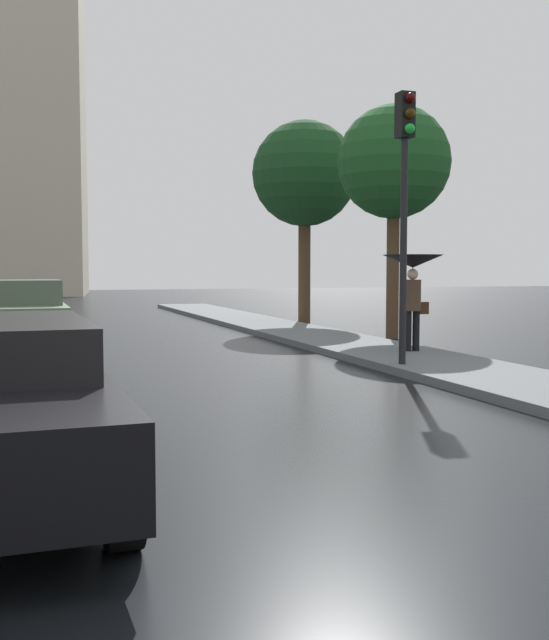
# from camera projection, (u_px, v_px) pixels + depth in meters

# --- Properties ---
(ground) EXTENTS (120.00, 120.00, 0.00)m
(ground) POSITION_uv_depth(u_px,v_px,m) (326.00, 547.00, 4.77)
(ground) COLOR black
(car_green_near_kerb) EXTENTS (1.82, 3.95, 1.52)m
(car_green_near_kerb) POSITION_uv_depth(u_px,v_px,m) (25.00, 313.00, 16.60)
(car_green_near_kerb) COLOR slate
(car_green_near_kerb) RESTS_ON ground
(pedestrian_with_umbrella_near) EXTENTS (1.19, 1.19, 1.90)m
(pedestrian_with_umbrella_near) POSITION_uv_depth(u_px,v_px,m) (413.00, 272.00, 14.76)
(pedestrian_with_umbrella_near) COLOR black
(pedestrian_with_umbrella_near) RESTS_ON sidewalk_strip
(traffic_light) EXTENTS (0.26, 0.39, 4.56)m
(traffic_light) POSITION_uv_depth(u_px,v_px,m) (405.00, 178.00, 12.60)
(traffic_light) COLOR black
(traffic_light) RESTS_ON sidewalk_strip
(street_tree_near) EXTENTS (2.82, 2.82, 5.84)m
(street_tree_near) POSITION_uv_depth(u_px,v_px,m) (394.00, 164.00, 18.75)
(street_tree_near) COLOR #4C3823
(street_tree_near) RESTS_ON ground
(street_tree_mid) EXTENTS (3.26, 3.26, 6.35)m
(street_tree_mid) POSITION_uv_depth(u_px,v_px,m) (305.00, 175.00, 23.34)
(street_tree_mid) COLOR #4C3823
(street_tree_mid) RESTS_ON ground
(distant_tower) EXTENTS (10.50, 9.31, 31.01)m
(distant_tower) POSITION_uv_depth(u_px,v_px,m) (9.00, 100.00, 49.62)
(distant_tower) COLOR beige
(distant_tower) RESTS_ON ground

